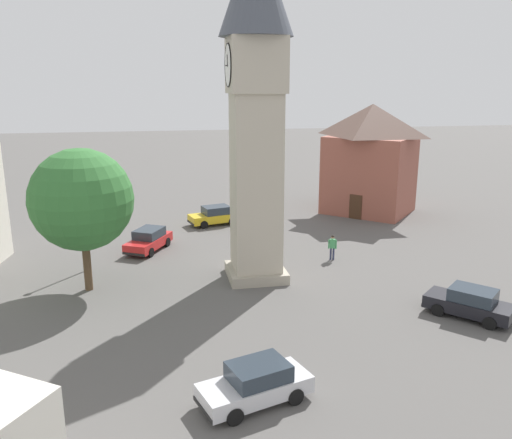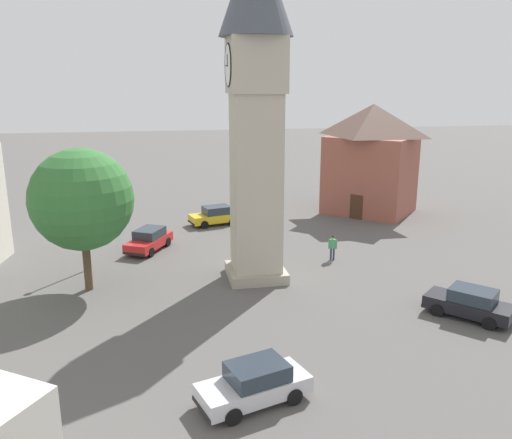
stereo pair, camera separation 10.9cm
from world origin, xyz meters
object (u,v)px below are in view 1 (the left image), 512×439
object	(u,v)px
car_red_corner	(149,240)
tree	(82,200)
car_blue_kerb	(470,303)
car_white_side	(215,215)
pedestrian	(332,245)
car_silver_kerb	(256,384)
building_terrace_right	(370,158)
lamp_post	(83,218)
clock_tower	(256,81)

from	to	relation	value
car_red_corner	tree	bearing A→B (deg)	153.57
car_blue_kerb	tree	distance (m)	20.86
car_red_corner	tree	world-z (taller)	tree
car_red_corner	car_white_side	xyz separation A→B (m)	(5.97, -5.30, 0.00)
car_red_corner	pedestrian	bearing A→B (deg)	-110.08
car_silver_kerb	building_terrace_right	xyz separation A→B (m)	(26.79, -15.43, 4.11)
tree	lamp_post	xyz separation A→B (m)	(3.30, 0.45, -1.86)
clock_tower	pedestrian	xyz separation A→B (m)	(2.18, -5.53, -10.40)
pedestrian	building_terrace_right	xyz separation A→B (m)	(12.11, -7.50, 3.86)
clock_tower	car_silver_kerb	size ratio (longest dim) A/B	4.40
car_blue_kerb	tree	world-z (taller)	tree
car_white_side	tree	xyz separation A→B (m)	(-12.61, 8.60, 4.44)
car_blue_kerb	car_red_corner	world-z (taller)	same
pedestrian	lamp_post	xyz separation A→B (m)	(1.00, 15.62, 2.33)
tree	building_terrace_right	xyz separation A→B (m)	(14.40, -22.67, -0.33)
car_silver_kerb	tree	bearing A→B (deg)	30.28
pedestrian	lamp_post	bearing A→B (deg)	86.33
car_red_corner	pedestrian	distance (m)	12.64
clock_tower	lamp_post	distance (m)	13.31
clock_tower	car_red_corner	world-z (taller)	clock_tower
car_red_corner	lamp_post	bearing A→B (deg)	131.68
clock_tower	car_white_side	xyz separation A→B (m)	(12.49, 1.04, -10.64)
building_terrace_right	lamp_post	world-z (taller)	building_terrace_right
car_blue_kerb	pedestrian	size ratio (longest dim) A/B	2.49
car_red_corner	car_white_side	world-z (taller)	same
car_silver_kerb	car_blue_kerb	bearing A→B (deg)	-66.71
pedestrian	building_terrace_right	bearing A→B (deg)	-31.78
tree	lamp_post	bearing A→B (deg)	7.78
car_silver_kerb	building_terrace_right	bearing A→B (deg)	-29.95
car_white_side	pedestrian	distance (m)	12.23
clock_tower	car_blue_kerb	size ratio (longest dim) A/B	4.65
clock_tower	building_terrace_right	bearing A→B (deg)	-42.36
clock_tower	lamp_post	xyz separation A→B (m)	(3.18, 10.09, -8.07)
tree	lamp_post	world-z (taller)	tree
car_white_side	tree	world-z (taller)	tree
clock_tower	tree	distance (m)	11.47
clock_tower	lamp_post	bearing A→B (deg)	72.51
clock_tower	car_silver_kerb	world-z (taller)	clock_tower
building_terrace_right	car_white_side	bearing A→B (deg)	97.26
car_white_side	tree	size ratio (longest dim) A/B	0.55
tree	pedestrian	bearing A→B (deg)	-81.40
car_white_side	building_terrace_right	distance (m)	14.77
car_blue_kerb	pedestrian	world-z (taller)	pedestrian
clock_tower	building_terrace_right	xyz separation A→B (m)	(14.28, -13.03, -6.53)
pedestrian	car_silver_kerb	bearing A→B (deg)	151.61
clock_tower	car_white_side	world-z (taller)	clock_tower
car_silver_kerb	pedestrian	bearing A→B (deg)	-28.39
car_blue_kerb	car_white_side	size ratio (longest dim) A/B	0.95
clock_tower	tree	world-z (taller)	clock_tower
car_blue_kerb	car_red_corner	bearing A→B (deg)	48.43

